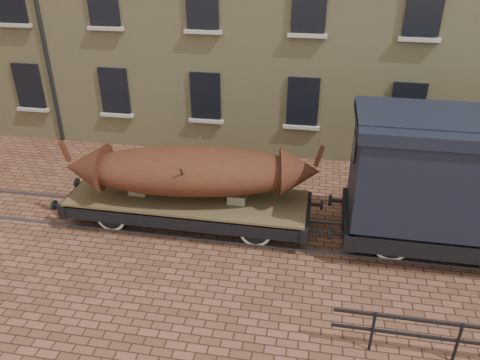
# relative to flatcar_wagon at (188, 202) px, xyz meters

# --- Properties ---
(ground) EXTENTS (90.00, 90.00, 0.00)m
(ground) POSITION_rel_flatcar_wagon_xyz_m (1.85, 0.00, -0.71)
(ground) COLOR brown
(rail_track) EXTENTS (30.00, 1.52, 0.06)m
(rail_track) POSITION_rel_flatcar_wagon_xyz_m (1.85, 0.00, -0.68)
(rail_track) COLOR #59595E
(rail_track) RESTS_ON ground
(flatcar_wagon) EXTENTS (7.54, 2.04, 1.14)m
(flatcar_wagon) POSITION_rel_flatcar_wagon_xyz_m (0.00, 0.00, 0.00)
(flatcar_wagon) COLOR brown
(flatcar_wagon) RESTS_ON ground
(iron_boat) EXTENTS (7.01, 2.72, 1.67)m
(iron_boat) POSITION_rel_flatcar_wagon_xyz_m (0.17, 0.00, 1.03)
(iron_boat) COLOR #4B2610
(iron_boat) RESTS_ON flatcar_wagon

